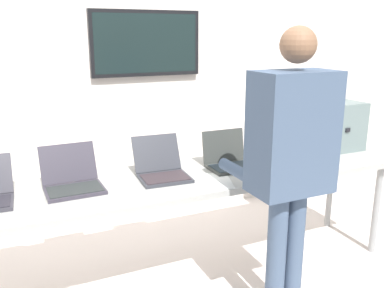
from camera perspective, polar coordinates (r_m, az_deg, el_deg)
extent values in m
cube|color=silver|center=(3.11, 0.32, -17.93)|extent=(8.00, 8.00, 0.04)
cube|color=silver|center=(3.70, -7.11, 8.12)|extent=(8.00, 0.06, 2.48)
cube|color=black|center=(3.64, -6.28, 13.46)|extent=(0.95, 0.05, 0.54)
cube|color=black|center=(3.62, -6.20, 13.46)|extent=(0.89, 0.02, 0.48)
cube|color=#ABA9A4|center=(2.77, 0.34, -4.52)|extent=(3.05, 0.70, 0.04)
cylinder|color=#939496|center=(3.55, 23.80, -8.02)|extent=(0.05, 0.05, 0.72)
cylinder|color=#939496|center=(3.87, 18.32, -5.62)|extent=(0.05, 0.05, 0.72)
cube|color=slate|center=(3.52, 18.29, 2.44)|extent=(0.43, 0.37, 0.38)
cube|color=black|center=(3.39, 20.46, 1.79)|extent=(0.04, 0.01, 0.03)
cube|color=#38333F|center=(2.56, -15.68, -6.08)|extent=(0.34, 0.25, 0.02)
cube|color=#2B2F2F|center=(2.54, -15.65, -5.92)|extent=(0.31, 0.20, 0.00)
cube|color=#38333F|center=(2.68, -16.52, -2.48)|extent=(0.33, 0.11, 0.22)
cube|color=silver|center=(2.68, -16.53, -2.49)|extent=(0.31, 0.09, 0.20)
cube|color=#33343B|center=(2.67, -3.76, -4.68)|extent=(0.33, 0.27, 0.02)
cube|color=#33292E|center=(2.65, -3.68, -4.52)|extent=(0.30, 0.22, 0.00)
cube|color=#33343B|center=(2.79, -4.88, -1.20)|extent=(0.32, 0.13, 0.23)
cube|color=#38417C|center=(2.79, -4.90, -1.21)|extent=(0.29, 0.11, 0.20)
cube|color=#3A3D3A|center=(2.88, 5.48, -3.20)|extent=(0.32, 0.24, 0.02)
cube|color=#263139|center=(2.87, 5.60, -3.04)|extent=(0.29, 0.19, 0.00)
cube|color=#3A3D3A|center=(2.96, 4.29, -0.22)|extent=(0.32, 0.05, 0.23)
cube|color=#2F5B3A|center=(2.96, 4.26, -0.22)|extent=(0.29, 0.04, 0.20)
cube|color=#B1B1B3|center=(3.15, 13.81, -2.01)|extent=(0.37, 0.24, 0.02)
cube|color=#2B2F36|center=(3.14, 13.96, -1.85)|extent=(0.33, 0.19, 0.00)
cube|color=#B1B1B3|center=(3.21, 12.44, 0.61)|extent=(0.36, 0.06, 0.22)
cube|color=black|center=(3.21, 12.40, 0.62)|extent=(0.33, 0.05, 0.19)
cylinder|color=#455874|center=(2.52, 11.36, -15.25)|extent=(0.11, 0.11, 0.83)
cylinder|color=#455874|center=(2.59, 13.64, -14.54)|extent=(0.11, 0.11, 0.83)
cube|color=#455874|center=(2.28, 13.54, 1.49)|extent=(0.44, 0.26, 0.65)
sphere|color=#8B6247|center=(2.23, 14.26, 12.98)|extent=(0.19, 0.19, 0.19)
cylinder|color=#455874|center=(2.50, 6.06, -3.65)|extent=(0.07, 0.32, 0.07)
cylinder|color=#455874|center=(2.67, 12.16, -2.64)|extent=(0.07, 0.32, 0.07)
cube|color=white|center=(2.65, 3.03, -5.02)|extent=(0.29, 0.35, 0.00)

